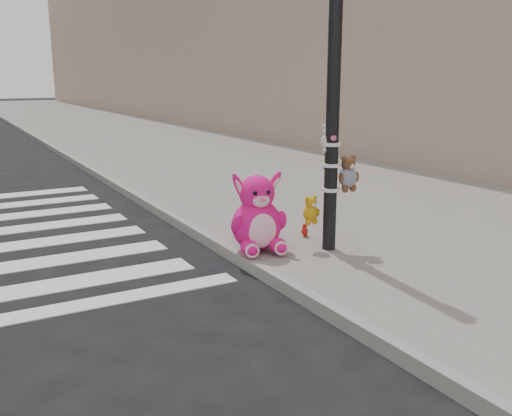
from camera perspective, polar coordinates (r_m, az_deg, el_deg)
ground at (r=4.55m, az=-6.47°, el=-16.39°), size 120.00×120.00×0.00m
sidewalk_near at (r=15.29m, az=-3.75°, el=4.92°), size 7.00×80.00×0.14m
curb_edge at (r=14.17m, az=-16.46°, el=3.76°), size 0.12×80.00×0.15m
bld_near at (r=26.68m, az=-2.41°, el=19.02°), size 5.00×60.00×10.00m
signal_pole at (r=6.87m, az=7.79°, el=9.17°), size 0.70×0.49×4.00m
pink_bunny at (r=6.91m, az=0.15°, el=-1.05°), size 0.73×0.82×0.99m
red_teddy at (r=7.61m, az=4.89°, el=-2.22°), size 0.15×0.13×0.18m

